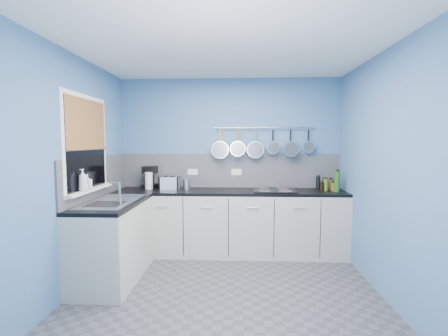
# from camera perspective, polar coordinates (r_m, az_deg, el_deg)

# --- Properties ---
(floor) EXTENTS (3.20, 3.00, 0.02)m
(floor) POSITION_cam_1_polar(r_m,az_deg,el_deg) (3.55, 0.27, -21.79)
(floor) COLOR #47474C
(floor) RESTS_ON ground
(ceiling) EXTENTS (3.20, 3.00, 0.02)m
(ceiling) POSITION_cam_1_polar(r_m,az_deg,el_deg) (3.31, 0.29, 21.13)
(ceiling) COLOR white
(ceiling) RESTS_ON ground
(wall_back) EXTENTS (3.20, 0.02, 2.50)m
(wall_back) POSITION_cam_1_polar(r_m,az_deg,el_deg) (4.70, 1.04, 0.76)
(wall_back) COLOR teal
(wall_back) RESTS_ON ground
(wall_front) EXTENTS (3.20, 0.02, 2.50)m
(wall_front) POSITION_cam_1_polar(r_m,az_deg,el_deg) (1.70, -1.83, -6.31)
(wall_front) COLOR teal
(wall_front) RESTS_ON ground
(wall_left) EXTENTS (0.02, 3.00, 2.50)m
(wall_left) POSITION_cam_1_polar(r_m,az_deg,el_deg) (3.63, -26.00, -0.88)
(wall_left) COLOR teal
(wall_left) RESTS_ON ground
(wall_right) EXTENTS (0.02, 3.00, 2.50)m
(wall_right) POSITION_cam_1_polar(r_m,az_deg,el_deg) (3.52, 27.50, -1.11)
(wall_right) COLOR teal
(wall_right) RESTS_ON ground
(backsplash_back) EXTENTS (3.20, 0.02, 0.50)m
(backsplash_back) POSITION_cam_1_polar(r_m,az_deg,el_deg) (4.68, 1.03, -0.48)
(backsplash_back) COLOR gray
(backsplash_back) RESTS_ON wall_back
(backsplash_left) EXTENTS (0.02, 1.80, 0.50)m
(backsplash_left) POSITION_cam_1_polar(r_m,az_deg,el_deg) (4.17, -21.74, -1.46)
(backsplash_left) COLOR gray
(backsplash_left) RESTS_ON wall_left
(cabinet_run_back) EXTENTS (3.20, 0.60, 0.86)m
(cabinet_run_back) POSITION_cam_1_polar(r_m,az_deg,el_deg) (4.52, 0.91, -9.93)
(cabinet_run_back) COLOR #B7B2A5
(cabinet_run_back) RESTS_ON ground
(worktop_back) EXTENTS (3.20, 0.60, 0.04)m
(worktop_back) POSITION_cam_1_polar(r_m,az_deg,el_deg) (4.43, 0.92, -4.29)
(worktop_back) COLOR black
(worktop_back) RESTS_ON cabinet_run_back
(cabinet_run_left) EXTENTS (0.60, 1.20, 0.86)m
(cabinet_run_left) POSITION_cam_1_polar(r_m,az_deg,el_deg) (3.93, -19.33, -12.49)
(cabinet_run_left) COLOR #B7B2A5
(cabinet_run_left) RESTS_ON ground
(worktop_left) EXTENTS (0.60, 1.20, 0.04)m
(worktop_left) POSITION_cam_1_polar(r_m,az_deg,el_deg) (3.82, -19.52, -6.03)
(worktop_left) COLOR black
(worktop_left) RESTS_ON cabinet_run_left
(window_frame) EXTENTS (0.01, 1.00, 1.10)m
(window_frame) POSITION_cam_1_polar(r_m,az_deg,el_deg) (3.87, -23.58, 3.96)
(window_frame) COLOR white
(window_frame) RESTS_ON wall_left
(window_glass) EXTENTS (0.01, 0.90, 1.00)m
(window_glass) POSITION_cam_1_polar(r_m,az_deg,el_deg) (3.87, -23.51, 3.97)
(window_glass) COLOR black
(window_glass) RESTS_ON wall_left
(bamboo_blind) EXTENTS (0.01, 0.90, 0.55)m
(bamboo_blind) POSITION_cam_1_polar(r_m,az_deg,el_deg) (3.87, -23.51, 7.30)
(bamboo_blind) COLOR #9A6330
(bamboo_blind) RESTS_ON wall_left
(window_sill) EXTENTS (0.10, 0.98, 0.03)m
(window_sill) POSITION_cam_1_polar(r_m,az_deg,el_deg) (3.90, -22.99, -3.62)
(window_sill) COLOR white
(window_sill) RESTS_ON wall_left
(sink_unit) EXTENTS (0.50, 0.95, 0.01)m
(sink_unit) POSITION_cam_1_polar(r_m,az_deg,el_deg) (3.82, -19.53, -5.67)
(sink_unit) COLOR silver
(sink_unit) RESTS_ON worktop_left
(mixer_tap) EXTENTS (0.12, 0.08, 0.26)m
(mixer_tap) POSITION_cam_1_polar(r_m,az_deg,el_deg) (3.57, -18.29, -4.29)
(mixer_tap) COLOR silver
(mixer_tap) RESTS_ON worktop_left
(socket_left) EXTENTS (0.15, 0.01, 0.09)m
(socket_left) POSITION_cam_1_polar(r_m,az_deg,el_deg) (4.72, -5.67, -0.70)
(socket_left) COLOR white
(socket_left) RESTS_ON backsplash_back
(socket_right) EXTENTS (0.15, 0.01, 0.09)m
(socket_right) POSITION_cam_1_polar(r_m,az_deg,el_deg) (4.67, 2.25, -0.74)
(socket_right) COLOR white
(socket_right) RESTS_ON backsplash_back
(pot_rail) EXTENTS (1.45, 0.02, 0.02)m
(pot_rail) POSITION_cam_1_polar(r_m,az_deg,el_deg) (4.64, 7.25, 7.23)
(pot_rail) COLOR silver
(pot_rail) RESTS_ON wall_back
(soap_bottle_a) EXTENTS (0.10, 0.10, 0.24)m
(soap_bottle_a) POSITION_cam_1_polar(r_m,az_deg,el_deg) (3.69, -24.14, -2.00)
(soap_bottle_a) COLOR white
(soap_bottle_a) RESTS_ON window_sill
(soap_bottle_b) EXTENTS (0.08, 0.08, 0.17)m
(soap_bottle_b) POSITION_cam_1_polar(r_m,az_deg,el_deg) (3.78, -23.46, -2.33)
(soap_bottle_b) COLOR white
(soap_bottle_b) RESTS_ON window_sill
(paper_towel) EXTENTS (0.13, 0.13, 0.24)m
(paper_towel) POSITION_cam_1_polar(r_m,az_deg,el_deg) (4.64, -13.43, -2.25)
(paper_towel) COLOR white
(paper_towel) RESTS_ON worktop_back
(coffee_maker) EXTENTS (0.23, 0.24, 0.32)m
(coffee_maker) POSITION_cam_1_polar(r_m,az_deg,el_deg) (4.72, -13.29, -1.64)
(coffee_maker) COLOR black
(coffee_maker) RESTS_ON worktop_back
(toaster) EXTENTS (0.30, 0.22, 0.17)m
(toaster) POSITION_cam_1_polar(r_m,az_deg,el_deg) (4.63, -9.84, -2.65)
(toaster) COLOR silver
(toaster) RESTS_ON worktop_back
(canister) EXTENTS (0.12, 0.12, 0.14)m
(canister) POSITION_cam_1_polar(r_m,az_deg,el_deg) (4.55, -6.80, -2.93)
(canister) COLOR silver
(canister) RESTS_ON worktop_back
(hob) EXTENTS (0.58, 0.51, 0.01)m
(hob) POSITION_cam_1_polar(r_m,az_deg,el_deg) (4.46, 9.04, -3.96)
(hob) COLOR black
(hob) RESTS_ON worktop_back
(pan_0) EXTENTS (0.26, 0.10, 0.45)m
(pan_0) POSITION_cam_1_polar(r_m,az_deg,el_deg) (4.62, -0.66, 4.51)
(pan_0) COLOR silver
(pan_0) RESTS_ON pot_rail
(pan_1) EXTENTS (0.23, 0.11, 0.42)m
(pan_1) POSITION_cam_1_polar(r_m,az_deg,el_deg) (4.61, 2.50, 4.69)
(pan_1) COLOR silver
(pan_1) RESTS_ON pot_rail
(pan_2) EXTENTS (0.25, 0.08, 0.44)m
(pan_2) POSITION_cam_1_polar(r_m,az_deg,el_deg) (4.62, 5.66, 4.52)
(pan_2) COLOR silver
(pan_2) RESTS_ON pot_rail
(pan_3) EXTENTS (0.19, 0.09, 0.38)m
(pan_3) POSITION_cam_1_polar(r_m,az_deg,el_deg) (4.64, 8.81, 4.85)
(pan_3) COLOR silver
(pan_3) RESTS_ON pot_rail
(pan_4) EXTENTS (0.23, 0.13, 0.42)m
(pan_4) POSITION_cam_1_polar(r_m,az_deg,el_deg) (4.67, 11.91, 4.60)
(pan_4) COLOR silver
(pan_4) RESTS_ON pot_rail
(pan_5) EXTENTS (0.17, 0.08, 0.36)m
(pan_5) POSITION_cam_1_polar(r_m,az_deg,el_deg) (4.72, 14.97, 4.88)
(pan_5) COLOR silver
(pan_5) RESTS_ON pot_rail
(condiment_0) EXTENTS (0.06, 0.06, 0.15)m
(condiment_0) POSITION_cam_1_polar(r_m,az_deg,el_deg) (4.72, 18.73, -2.83)
(condiment_0) COLOR brown
(condiment_0) RESTS_ON worktop_back
(condiment_1) EXTENTS (0.05, 0.05, 0.15)m
(condiment_1) POSITION_cam_1_polar(r_m,az_deg,el_deg) (4.71, 17.67, -2.81)
(condiment_1) COLOR #4C190C
(condiment_1) RESTS_ON worktop_back
(condiment_2) EXTENTS (0.06, 0.06, 0.19)m
(condiment_2) POSITION_cam_1_polar(r_m,az_deg,el_deg) (4.67, 16.61, -2.63)
(condiment_2) COLOR black
(condiment_2) RESTS_ON worktop_back
(condiment_3) EXTENTS (0.07, 0.07, 0.11)m
(condiment_3) POSITION_cam_1_polar(r_m,az_deg,el_deg) (4.62, 19.19, -3.24)
(condiment_3) COLOR brown
(condiment_3) RESTS_ON worktop_back
(condiment_4) EXTENTS (0.06, 0.06, 0.16)m
(condiment_4) POSITION_cam_1_polar(r_m,az_deg,el_deg) (4.60, 17.89, -2.91)
(condiment_4) COLOR #3F721E
(condiment_4) RESTS_ON worktop_back
(condiment_5) EXTENTS (0.05, 0.05, 0.11)m
(condiment_5) POSITION_cam_1_polar(r_m,az_deg,el_deg) (4.57, 17.28, -3.26)
(condiment_5) COLOR black
(condiment_5) RESTS_ON worktop_back
(condiment_6) EXTENTS (0.07, 0.07, 0.28)m
(condiment_6) POSITION_cam_1_polar(r_m,az_deg,el_deg) (4.55, 19.74, -2.29)
(condiment_6) COLOR #265919
(condiment_6) RESTS_ON worktop_back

